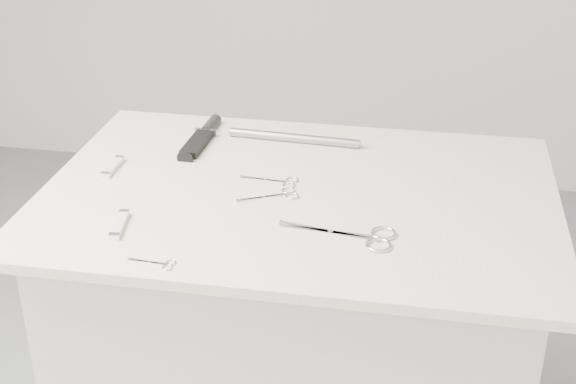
% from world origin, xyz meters
% --- Properties ---
extents(plinth, '(0.90, 0.60, 0.90)m').
position_xyz_m(plinth, '(0.00, 0.00, 0.45)').
color(plinth, silver).
rests_on(plinth, ground).
extents(display_board, '(1.00, 0.70, 0.02)m').
position_xyz_m(display_board, '(0.00, 0.00, 0.91)').
color(display_board, beige).
rests_on(display_board, plinth).
extents(large_shears, '(0.21, 0.09, 0.01)m').
position_xyz_m(large_shears, '(0.14, -0.16, 0.92)').
color(large_shears, silver).
rests_on(large_shears, display_board).
extents(embroidery_scissors_a, '(0.12, 0.08, 0.00)m').
position_xyz_m(embroidery_scissors_a, '(-0.03, -0.03, 0.92)').
color(embroidery_scissors_a, silver).
rests_on(embroidery_scissors_a, display_board).
extents(embroidery_scissors_b, '(0.12, 0.05, 0.00)m').
position_xyz_m(embroidery_scissors_b, '(-0.04, 0.03, 0.92)').
color(embroidery_scissors_b, silver).
rests_on(embroidery_scissors_b, display_board).
extents(tiny_scissors, '(0.08, 0.04, 0.00)m').
position_xyz_m(tiny_scissors, '(-0.18, -0.31, 0.92)').
color(tiny_scissors, silver).
rests_on(tiny_scissors, display_board).
extents(sheathed_knife, '(0.05, 0.21, 0.03)m').
position_xyz_m(sheathed_knife, '(-0.25, 0.22, 0.93)').
color(sheathed_knife, black).
rests_on(sheathed_knife, display_board).
extents(pocket_knife_a, '(0.03, 0.10, 0.01)m').
position_xyz_m(pocket_knife_a, '(-0.29, -0.20, 0.93)').
color(pocket_knife_a, silver).
rests_on(pocket_knife_a, display_board).
extents(pocket_knife_b, '(0.02, 0.09, 0.01)m').
position_xyz_m(pocket_knife_b, '(-0.39, 0.03, 0.93)').
color(pocket_knife_b, silver).
rests_on(pocket_knife_b, display_board).
extents(metal_rail, '(0.30, 0.04, 0.02)m').
position_xyz_m(metal_rail, '(-0.05, 0.24, 0.93)').
color(metal_rail, gray).
rests_on(metal_rail, display_board).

